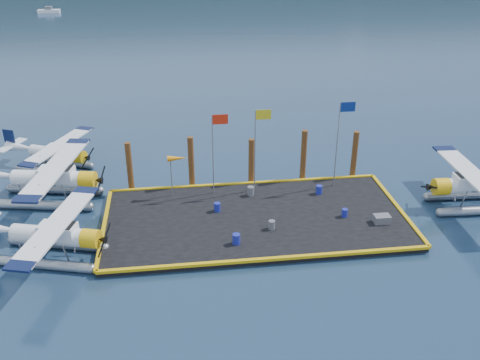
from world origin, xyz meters
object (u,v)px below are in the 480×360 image
Objects in this scene: drum_5 at (251,191)px; crate at (382,219)px; piling_1 at (191,164)px; piling_4 at (354,156)px; seaplane_d at (475,187)px; flagpole_yellow at (258,138)px; drum_2 at (345,213)px; flagpole_blue at (341,132)px; seaplane_c at (56,155)px; flagpole_red at (216,142)px; windsock at (177,159)px; drum_0 at (217,207)px; seaplane_b at (52,181)px; piling_3 at (303,157)px; drum_1 at (272,225)px; drum_3 at (236,239)px; seaplane_a at (53,238)px; piling_0 at (130,168)px; drum_4 at (319,190)px; piling_2 at (251,163)px.

drum_5 is 9.38m from crate.
piling_4 is at bearing 0.00° from piling_1.
seaplane_d reaches higher than drum_5.
flagpole_yellow is 5.52m from piling_1.
drum_2 is 6.11m from flagpole_blue.
piling_4 is (0.37, 7.22, 1.34)m from crate.
piling_1 is (-4.12, 2.33, 1.36)m from drum_5.
seaplane_d reaches higher than seaplane_c.
flagpole_red is 1.92× the size of windsock.
piling_1 is (-1.51, 4.31, 1.39)m from drum_0.
flagpole_yellow is (3.19, 2.71, 3.80)m from drum_0.
piling_3 is at bearing 103.22° from seaplane_b.
drum_5 is 0.22× the size of windsock.
flagpole_blue reaches higher than flagpole_yellow.
piling_1 is (-12.13, 7.22, 1.44)m from crate.
seaplane_c is 1.37× the size of flagpole_red.
seaplane_c is 2.64× the size of windsock.
seaplane_b is 12.01m from flagpole_red.
drum_2 is 6.95m from drum_5.
seaplane_c is at bearing 74.09° from seaplane_d.
drum_2 is at bearing -112.68° from piling_4.
windsock is 0.78× the size of piling_4.
piling_1 is at bearing 171.49° from flagpole_blue.
drum_1 is 2.86m from drum_3.
seaplane_b is at bearing -178.24° from piling_4.
seaplane_c is (-2.04, 12.81, -0.14)m from seaplane_a.
windsock is at bearing -24.73° from piling_0.
flagpole_red is at bearing 87.26° from seaplane_c.
drum_3 is 0.64× the size of crate.
flagpole_yellow is at bearing 0.00° from flagpole_red.
piling_0 is at bearing 173.99° from flagpole_blue.
drum_1 is at bearing -169.71° from drum_2.
piling_1 is at bearing 90.45° from seaplane_c.
seaplane_d is 14.86m from drum_1.
piling_1 is 8.50m from piling_3.
flagpole_blue is (1.61, 1.12, 3.97)m from drum_4.
windsock is at bearing -170.47° from piling_3.
drum_3 is 6.44m from drum_5.
flagpole_red is 7.33m from piling_3.
seaplane_b is at bearing -177.26° from piling_2.
piling_3 is at bearing 100.53° from seaplane_c.
piling_4 is (7.80, 1.60, -2.51)m from flagpole_yellow.
drum_3 is at bearing -126.05° from piling_3.
windsock is (-5.81, 5.48, 2.53)m from drum_1.
windsock reaches higher than drum_0.
drum_3 is at bearing -104.45° from piling_2.
seaplane_a is 9.08m from piling_0.
drum_2 is at bearing 86.53° from seaplane_c.
piling_1 is at bearing 148.25° from drum_2.
drum_2 is at bearing 153.99° from crate.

